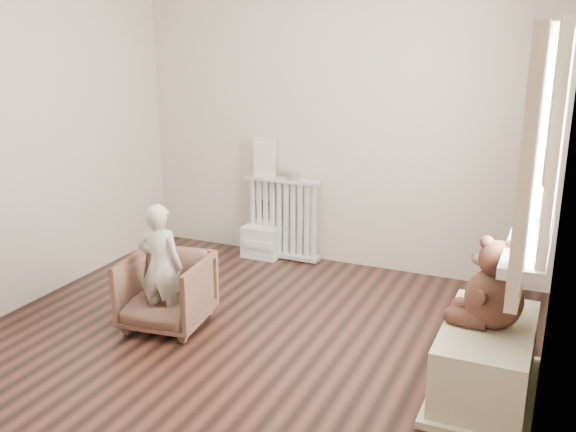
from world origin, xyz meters
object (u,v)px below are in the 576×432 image
at_px(radiator, 283,217).
at_px(toy_bench, 486,362).
at_px(child, 161,266).
at_px(plush_cat, 534,205).
at_px(teddy_bear, 495,285).
at_px(armchair, 166,291).
at_px(toy_vanity, 262,227).

xyz_separation_m(radiator, toy_bench, (1.97, -1.57, -0.19)).
distance_m(child, plush_cat, 2.41).
xyz_separation_m(teddy_bear, plush_cat, (0.13, 0.53, 0.33)).
relative_size(armchair, toy_bench, 0.62).
relative_size(toy_vanity, child, 0.59).
bearing_deg(armchair, toy_bench, -7.38).
relative_size(radiator, armchair, 1.31).
bearing_deg(child, toy_bench, 173.96).
distance_m(toy_bench, teddy_bear, 0.47).
distance_m(toy_vanity, armchair, 1.54).
height_order(radiator, toy_vanity, radiator).
xyz_separation_m(radiator, teddy_bear, (1.98, -1.57, 0.28)).
bearing_deg(armchair, teddy_bear, -7.34).
bearing_deg(armchair, toy_vanity, 83.44).
bearing_deg(radiator, armchair, -96.07).
bearing_deg(toy_bench, toy_vanity, 144.54).
relative_size(toy_vanity, plush_cat, 1.97).
bearing_deg(radiator, teddy_bear, -38.35).
height_order(radiator, toy_bench, radiator).
distance_m(child, teddy_bear, 2.16).
height_order(toy_vanity, child, child).
height_order(child, teddy_bear, teddy_bear).
xyz_separation_m(armchair, plush_cat, (2.28, 0.54, 0.74)).
bearing_deg(plush_cat, toy_bench, -91.86).
distance_m(toy_vanity, plush_cat, 2.61).
bearing_deg(toy_vanity, child, -89.17).
distance_m(child, toy_bench, 2.15).
relative_size(radiator, child, 0.84).
relative_size(armchair, child, 0.64).
xyz_separation_m(toy_vanity, toy_bench, (2.16, -1.54, -0.08)).
xyz_separation_m(toy_vanity, child, (0.02, -1.59, 0.18)).
bearing_deg(plush_cat, child, -152.75).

